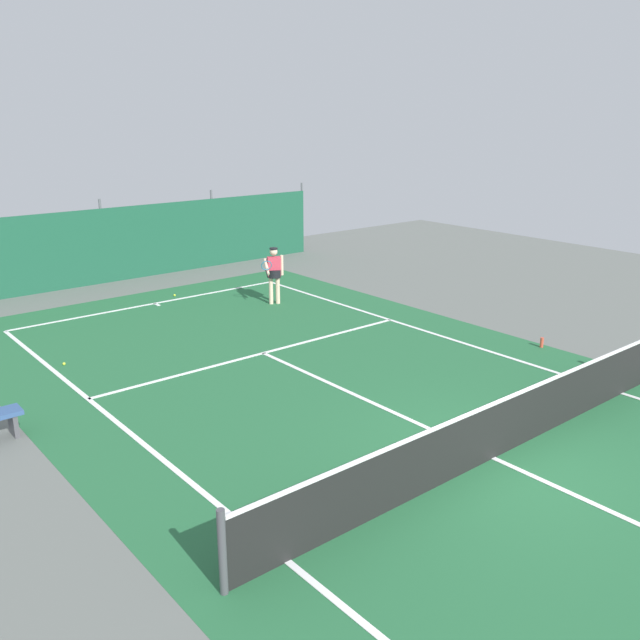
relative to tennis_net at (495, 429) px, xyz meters
The scene contains 8 objects.
ground_plane 0.51m from the tennis_net, ahead, with size 36.00×36.00×0.00m, color slate.
court_surface 0.51m from the tennis_net, ahead, with size 11.02×26.60×0.01m.
tennis_net is the anchor object (origin of this frame).
back_fence 15.75m from the tennis_net, 90.00° to the left, with size 16.30×0.98×2.70m.
tennis_player 10.06m from the tennis_net, 74.50° to the left, with size 0.85×0.64×1.64m.
tennis_ball_near_player 9.38m from the tennis_net, 114.00° to the left, with size 0.07×0.07×0.07m, color #CCDB33.
tennis_ball_midcourt 12.32m from the tennis_net, 86.05° to the left, with size 0.07×0.07×0.07m, color #CCDB33.
water_bottle 5.92m from the tennis_net, 25.90° to the left, with size 0.08×0.08×0.24m, color #D84C38.
Camera 1 is at (-8.31, -5.74, 5.29)m, focal length 38.03 mm.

